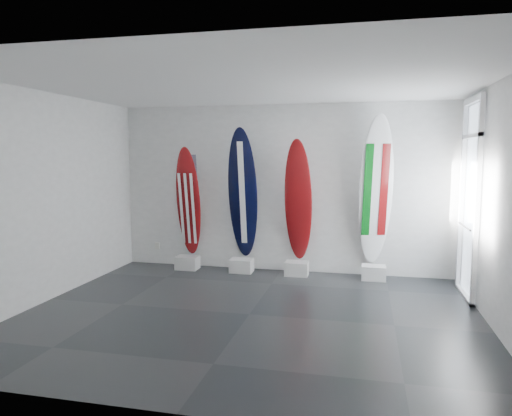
% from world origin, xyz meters
% --- Properties ---
extents(floor, '(6.00, 6.00, 0.00)m').
position_xyz_m(floor, '(0.00, 0.00, 0.00)').
color(floor, black).
rests_on(floor, ground).
extents(ceiling, '(6.00, 6.00, 0.00)m').
position_xyz_m(ceiling, '(0.00, 0.00, 3.00)').
color(ceiling, white).
rests_on(ceiling, wall_back).
extents(wall_back, '(6.00, 0.00, 6.00)m').
position_xyz_m(wall_back, '(0.00, 2.50, 1.50)').
color(wall_back, silver).
rests_on(wall_back, ground).
extents(wall_front, '(6.00, 0.00, 6.00)m').
position_xyz_m(wall_front, '(0.00, -2.50, 1.50)').
color(wall_front, silver).
rests_on(wall_front, ground).
extents(wall_left, '(0.00, 5.00, 5.00)m').
position_xyz_m(wall_left, '(-3.00, 0.00, 1.50)').
color(wall_left, silver).
rests_on(wall_left, ground).
extents(wall_right, '(0.00, 5.00, 5.00)m').
position_xyz_m(wall_right, '(3.00, 0.00, 1.50)').
color(wall_right, silver).
rests_on(wall_right, ground).
extents(display_block_usa, '(0.40, 0.30, 0.24)m').
position_xyz_m(display_block_usa, '(-1.71, 2.18, 0.12)').
color(display_block_usa, silver).
rests_on(display_block_usa, floor).
extents(surfboard_usa, '(0.46, 0.39, 2.02)m').
position_xyz_m(surfboard_usa, '(-1.71, 2.28, 1.25)').
color(surfboard_usa, maroon).
rests_on(surfboard_usa, display_block_usa).
extents(display_block_navy, '(0.40, 0.30, 0.24)m').
position_xyz_m(display_block_navy, '(-0.68, 2.18, 0.12)').
color(display_block_navy, silver).
rests_on(display_block_navy, floor).
extents(surfboard_navy, '(0.55, 0.46, 2.36)m').
position_xyz_m(surfboard_navy, '(-0.68, 2.28, 1.41)').
color(surfboard_navy, black).
rests_on(surfboard_navy, display_block_navy).
extents(display_block_swiss, '(0.40, 0.30, 0.24)m').
position_xyz_m(display_block_swiss, '(0.32, 2.18, 0.12)').
color(display_block_swiss, silver).
rests_on(display_block_swiss, floor).
extents(surfboard_swiss, '(0.52, 0.43, 2.15)m').
position_xyz_m(surfboard_swiss, '(0.32, 2.28, 1.31)').
color(surfboard_swiss, maroon).
rests_on(surfboard_swiss, display_block_swiss).
extents(display_block_italy, '(0.40, 0.30, 0.24)m').
position_xyz_m(display_block_italy, '(1.63, 2.18, 0.12)').
color(display_block_italy, silver).
rests_on(display_block_italy, floor).
extents(surfboard_italy, '(0.66, 0.52, 2.55)m').
position_xyz_m(surfboard_italy, '(1.63, 2.28, 1.51)').
color(surfboard_italy, white).
rests_on(surfboard_italy, display_block_italy).
extents(wall_outlet, '(0.09, 0.02, 0.13)m').
position_xyz_m(wall_outlet, '(-2.45, 2.48, 0.35)').
color(wall_outlet, silver).
rests_on(wall_outlet, wall_back).
extents(glass_door, '(0.12, 1.16, 2.85)m').
position_xyz_m(glass_door, '(2.97, 1.55, 1.43)').
color(glass_door, white).
rests_on(glass_door, floor).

